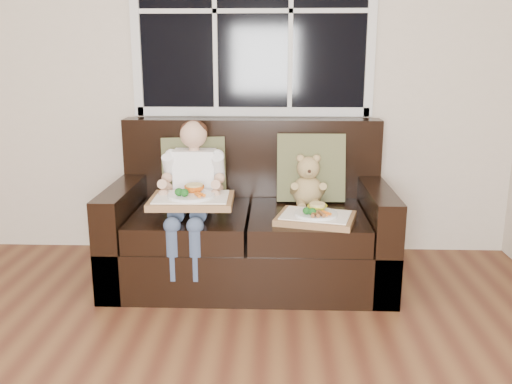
{
  "coord_description": "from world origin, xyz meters",
  "views": [
    {
      "loc": [
        0.61,
        -1.25,
        1.37
      ],
      "look_at": [
        0.5,
        1.85,
        0.58
      ],
      "focal_mm": 38.0,
      "sensor_mm": 36.0,
      "label": 1
    }
  ],
  "objects_px": {
    "teddy_bear": "(308,184)",
    "tray_left": "(192,199)",
    "tray_right": "(316,217)",
    "child": "(193,181)",
    "loveseat": "(250,227)"
  },
  "relations": [
    {
      "from": "teddy_bear",
      "to": "tray_left",
      "type": "height_order",
      "value": "teddy_bear"
    },
    {
      "from": "tray_right",
      "to": "child",
      "type": "bearing_deg",
      "value": 179.46
    },
    {
      "from": "loveseat",
      "to": "child",
      "type": "bearing_deg",
      "value": -160.89
    },
    {
      "from": "child",
      "to": "teddy_bear",
      "type": "bearing_deg",
      "value": 12.56
    },
    {
      "from": "teddy_bear",
      "to": "child",
      "type": "bearing_deg",
      "value": -168.83
    },
    {
      "from": "child",
      "to": "tray_left",
      "type": "xyz_separation_m",
      "value": [
        0.02,
        -0.19,
        -0.06
      ]
    },
    {
      "from": "loveseat",
      "to": "tray_right",
      "type": "bearing_deg",
      "value": -38.44
    },
    {
      "from": "teddy_bear",
      "to": "tray_right",
      "type": "height_order",
      "value": "teddy_bear"
    },
    {
      "from": "child",
      "to": "tray_right",
      "type": "bearing_deg",
      "value": -14.76
    },
    {
      "from": "loveseat",
      "to": "teddy_bear",
      "type": "xyz_separation_m",
      "value": [
        0.36,
        0.04,
        0.27
      ]
    },
    {
      "from": "tray_right",
      "to": "tray_left",
      "type": "bearing_deg",
      "value": -166.01
    },
    {
      "from": "tray_left",
      "to": "child",
      "type": "bearing_deg",
      "value": 94.81
    },
    {
      "from": "child",
      "to": "tray_left",
      "type": "distance_m",
      "value": 0.2
    },
    {
      "from": "teddy_bear",
      "to": "tray_left",
      "type": "xyz_separation_m",
      "value": [
        -0.68,
        -0.34,
        -0.01
      ]
    },
    {
      "from": "loveseat",
      "to": "tray_left",
      "type": "relative_size",
      "value": 3.56
    }
  ]
}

